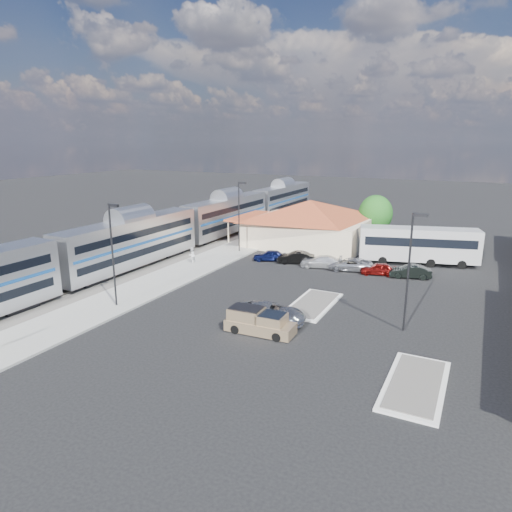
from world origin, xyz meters
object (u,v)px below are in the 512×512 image
at_px(pickup_truck, 260,322).
at_px(station_depot, 309,222).
at_px(suv, 268,313).
at_px(coach_bus, 418,243).

bearing_deg(pickup_truck, station_depot, 11.43).
height_order(pickup_truck, suv, pickup_truck).
xyz_separation_m(pickup_truck, coach_bus, (7.60, 25.81, 1.58)).
relative_size(station_depot, suv, 3.11).
bearing_deg(coach_bus, station_depot, 61.29).
xyz_separation_m(suv, coach_bus, (7.89, 23.81, 1.61)).
height_order(pickup_truck, coach_bus, coach_bus).
bearing_deg(pickup_truck, suv, 6.13).
distance_m(suv, coach_bus, 25.14).
relative_size(pickup_truck, suv, 0.89).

